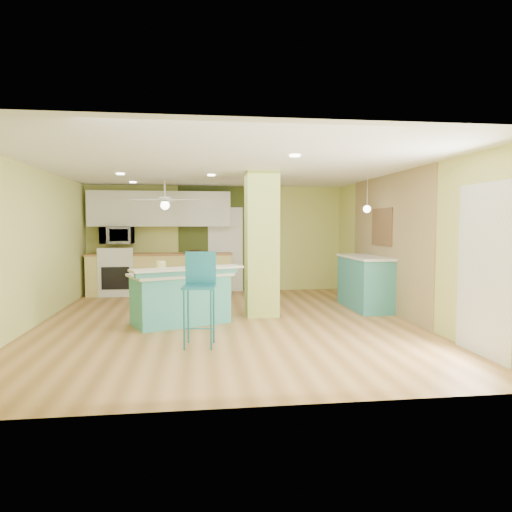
{
  "coord_description": "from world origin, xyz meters",
  "views": [
    {
      "loc": [
        -0.47,
        -7.36,
        1.6
      ],
      "look_at": [
        0.54,
        0.4,
        1.05
      ],
      "focal_mm": 32.0,
      "sensor_mm": 36.0,
      "label": 1
    }
  ],
  "objects_px": {
    "peninsula": "(181,297)",
    "bar_stool": "(200,283)",
    "fruit_bowl": "(195,252)",
    "side_counter": "(365,282)",
    "canister": "(161,267)"
  },
  "relations": [
    {
      "from": "peninsula",
      "to": "canister",
      "type": "distance_m",
      "value": 0.59
    },
    {
      "from": "peninsula",
      "to": "canister",
      "type": "bearing_deg",
      "value": 131.52
    },
    {
      "from": "peninsula",
      "to": "bar_stool",
      "type": "distance_m",
      "value": 1.43
    },
    {
      "from": "peninsula",
      "to": "canister",
      "type": "height_order",
      "value": "canister"
    },
    {
      "from": "side_counter",
      "to": "canister",
      "type": "distance_m",
      "value": 3.85
    },
    {
      "from": "peninsula",
      "to": "fruit_bowl",
      "type": "relative_size",
      "value": 6.85
    },
    {
      "from": "fruit_bowl",
      "to": "side_counter",
      "type": "bearing_deg",
      "value": -34.4
    },
    {
      "from": "fruit_bowl",
      "to": "canister",
      "type": "distance_m",
      "value": 3.01
    },
    {
      "from": "bar_stool",
      "to": "fruit_bowl",
      "type": "distance_m",
      "value": 4.46
    },
    {
      "from": "side_counter",
      "to": "fruit_bowl",
      "type": "xyz_separation_m",
      "value": [
        -3.21,
        2.2,
        0.47
      ]
    },
    {
      "from": "side_counter",
      "to": "fruit_bowl",
      "type": "distance_m",
      "value": 3.92
    },
    {
      "from": "canister",
      "to": "bar_stool",
      "type": "bearing_deg",
      "value": -67.55
    },
    {
      "from": "peninsula",
      "to": "fruit_bowl",
      "type": "height_order",
      "value": "fruit_bowl"
    },
    {
      "from": "canister",
      "to": "side_counter",
      "type": "bearing_deg",
      "value": 11.45
    },
    {
      "from": "bar_stool",
      "to": "canister",
      "type": "relative_size",
      "value": 6.52
    }
  ]
}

